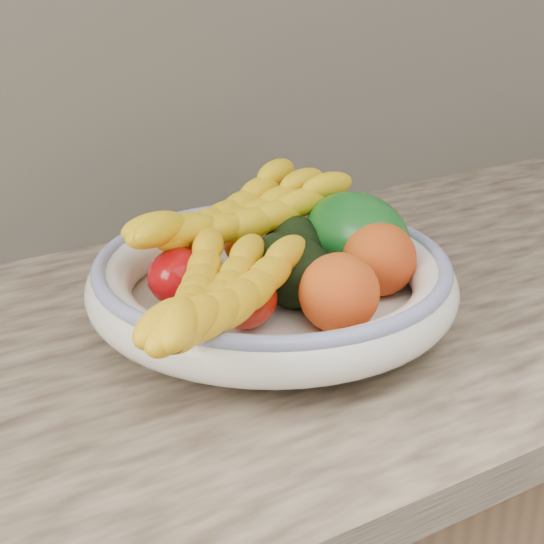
{
  "coord_description": "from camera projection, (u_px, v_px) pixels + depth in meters",
  "views": [
    {
      "loc": [
        -0.41,
        0.97,
        1.31
      ],
      "look_at": [
        0.0,
        1.66,
        0.96
      ],
      "focal_mm": 55.0,
      "sensor_mm": 36.0,
      "label": 1
    }
  ],
  "objects": [
    {
      "name": "green_mango",
      "position": [
        356.0,
        236.0,
        0.93
      ],
      "size": [
        0.13,
        0.15,
        0.12
      ],
      "primitive_type": "ellipsoid",
      "rotation": [
        0.0,
        0.31,
        0.16
      ],
      "color": "#0F5117",
      "rests_on": "fruit_bowl"
    },
    {
      "name": "clementine_back_left",
      "position": [
        197.0,
        256.0,
        0.93
      ],
      "size": [
        0.06,
        0.06,
        0.04
      ],
      "primitive_type": "ellipsoid",
      "rotation": [
        0.0,
        0.0,
        -0.43
      ],
      "color": "#EA4B04",
      "rests_on": "fruit_bowl"
    },
    {
      "name": "banana_bunch_front",
      "position": [
        214.0,
        306.0,
        0.75
      ],
      "size": [
        0.3,
        0.3,
        0.08
      ],
      "primitive_type": null,
      "rotation": [
        0.0,
        0.0,
        0.78
      ],
      "color": "yellow",
      "rests_on": "fruit_bowl"
    },
    {
      "name": "clementine_back_mid",
      "position": [
        252.0,
        257.0,
        0.93
      ],
      "size": [
        0.06,
        0.06,
        0.05
      ],
      "primitive_type": "ellipsoid",
      "rotation": [
        0.0,
        0.0,
        0.15
      ],
      "color": "orange",
      "rests_on": "fruit_bowl"
    },
    {
      "name": "peach_right",
      "position": [
        379.0,
        259.0,
        0.89
      ],
      "size": [
        0.09,
        0.09,
        0.08
      ],
      "primitive_type": "ellipsoid",
      "rotation": [
        0.0,
        0.0,
        0.21
      ],
      "color": "orange",
      "rests_on": "fruit_bowl"
    },
    {
      "name": "tomato_near_left",
      "position": [
        243.0,
        298.0,
        0.81
      ],
      "size": [
        0.07,
        0.07,
        0.06
      ],
      "primitive_type": "ellipsoid",
      "rotation": [
        0.0,
        0.0,
        0.03
      ],
      "color": "#AF1709",
      "rests_on": "fruit_bowl"
    },
    {
      "name": "fruit_bowl",
      "position": [
        272.0,
        282.0,
        0.88
      ],
      "size": [
        0.39,
        0.39,
        0.08
      ],
      "color": "white",
      "rests_on": "kitchen_counter"
    },
    {
      "name": "avocado_center",
      "position": [
        290.0,
        270.0,
        0.87
      ],
      "size": [
        0.09,
        0.12,
        0.08
      ],
      "primitive_type": "ellipsoid",
      "rotation": [
        0.0,
        0.0,
        0.15
      ],
      "color": "black",
      "rests_on": "fruit_bowl"
    },
    {
      "name": "clementine_back_right",
      "position": [
        245.0,
        247.0,
        0.96
      ],
      "size": [
        0.06,
        0.06,
        0.04
      ],
      "primitive_type": "ellipsoid",
      "rotation": [
        0.0,
        0.0,
        0.34
      ],
      "color": "orange",
      "rests_on": "fruit_bowl"
    },
    {
      "name": "tomato_left",
      "position": [
        180.0,
        277.0,
        0.86
      ],
      "size": [
        0.08,
        0.08,
        0.06
      ],
      "primitive_type": "ellipsoid",
      "rotation": [
        0.0,
        0.0,
        0.22
      ],
      "color": "#9F070B",
      "rests_on": "fruit_bowl"
    },
    {
      "name": "peach_front",
      "position": [
        339.0,
        293.0,
        0.81
      ],
      "size": [
        0.1,
        0.1,
        0.08
      ],
      "primitive_type": "ellipsoid",
      "rotation": [
        0.0,
        0.0,
        -0.31
      ],
      "color": "orange",
      "rests_on": "fruit_bowl"
    },
    {
      "name": "avocado_right",
      "position": [
        295.0,
        243.0,
        0.94
      ],
      "size": [
        0.08,
        0.1,
        0.06
      ],
      "primitive_type": "ellipsoid",
      "rotation": [
        0.0,
        0.0,
        -0.16
      ],
      "color": "black",
      "rests_on": "fruit_bowl"
    },
    {
      "name": "banana_bunch_back",
      "position": [
        235.0,
        224.0,
        0.93
      ],
      "size": [
        0.34,
        0.2,
        0.09
      ],
      "primitive_type": null,
      "rotation": [
        0.0,
        0.0,
        0.3
      ],
      "color": "yellow",
      "rests_on": "fruit_bowl"
    }
  ]
}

